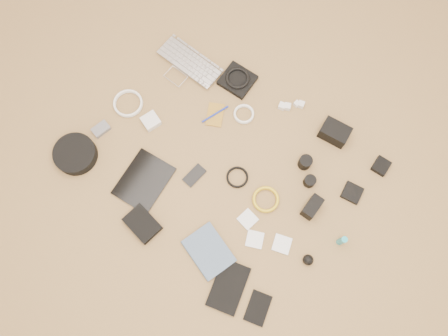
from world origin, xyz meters
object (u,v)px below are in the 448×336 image
Objects in this scene: phone at (194,175)px; headphone_case at (75,154)px; paperback at (194,262)px; laptop at (184,69)px; dslr_camera at (335,132)px; tablet at (144,181)px.

headphone_case is at bearing -147.14° from phone.
laptop is at bearing 58.62° from paperback.
laptop reaches higher than paperback.
dslr_camera reaches higher than phone.
phone is 0.42m from paperback.
phone is (0.38, -0.44, -0.01)m from laptop.
tablet is at bearing -130.71° from phone.
dslr_camera is 0.66× the size of headphone_case.
headphone_case is at bearing -144.87° from dslr_camera.
paperback is at bearing -107.38° from dslr_camera.
dslr_camera is (0.83, 0.12, 0.03)m from laptop.
phone is (-0.46, -0.56, -0.04)m from dslr_camera.
paperback is at bearing -7.19° from headphone_case.
tablet is 0.46m from paperback.
dslr_camera is 0.73m from phone.
headphone_case is at bearing 103.26° from paperback.
tablet is (-0.64, -0.72, -0.03)m from dslr_camera.
dslr_camera is 0.51× the size of tablet.
dslr_camera is at bearing 12.92° from laptop.
tablet reaches higher than phone.
laptop is 0.58m from phone.
dslr_camera is 0.93m from paperback.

